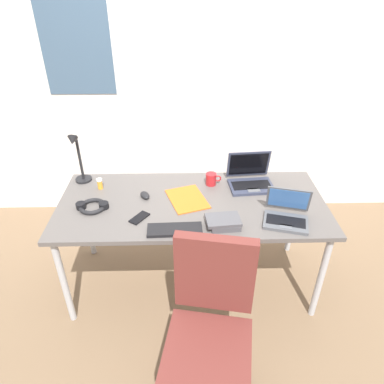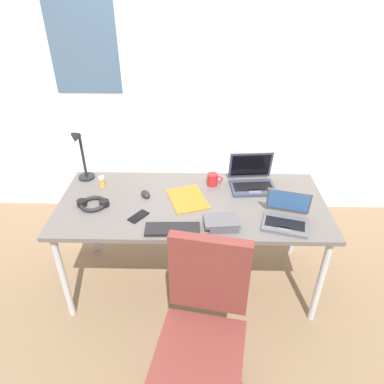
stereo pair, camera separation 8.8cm
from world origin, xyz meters
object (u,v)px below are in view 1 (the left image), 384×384
at_px(laptop_front_right, 250,179).
at_px(coffee_mug, 211,179).
at_px(book_stack, 224,222).
at_px(desk_lamp, 78,159).
at_px(computer_mouse, 145,195).
at_px(office_chair, 209,342).
at_px(paper_folder_front_right, 187,199).
at_px(pill_bottle, 100,184).
at_px(laptop_mid_desk, 286,215).
at_px(cell_phone, 139,218).
at_px(headphones, 92,206).
at_px(external_keyboard, 175,230).

bearing_deg(laptop_front_right, coffee_mug, 177.26).
bearing_deg(book_stack, coffee_mug, 95.06).
height_order(desk_lamp, computer_mouse, desk_lamp).
bearing_deg(office_chair, paper_folder_front_right, 96.96).
bearing_deg(pill_bottle, laptop_front_right, 1.40).
bearing_deg(office_chair, coffee_mug, 86.00).
bearing_deg(desk_lamp, paper_folder_front_right, -17.59).
height_order(laptop_mid_desk, cell_phone, laptop_mid_desk).
bearing_deg(pill_bottle, headphones, -90.85).
distance_m(desk_lamp, cell_phone, 0.68).
relative_size(laptop_mid_desk, external_keyboard, 0.98).
bearing_deg(laptop_front_right, office_chair, -108.94).
relative_size(laptop_mid_desk, pill_bottle, 4.09).
relative_size(external_keyboard, computer_mouse, 3.44).
distance_m(external_keyboard, book_stack, 0.30).
height_order(computer_mouse, headphones, headphones).
height_order(pill_bottle, office_chair, office_chair).
xyz_separation_m(book_stack, paper_folder_front_right, (-0.22, 0.29, -0.02)).
xyz_separation_m(laptop_front_right, book_stack, (-0.24, -0.48, -0.02)).
relative_size(coffee_mug, office_chair, 0.12).
distance_m(laptop_mid_desk, cell_phone, 0.92).
height_order(laptop_front_right, computer_mouse, laptop_front_right).
relative_size(computer_mouse, coffee_mug, 0.85).
bearing_deg(office_chair, cell_phone, 122.38).
height_order(book_stack, office_chair, office_chair).
distance_m(laptop_front_right, external_keyboard, 0.75).
xyz_separation_m(pill_bottle, office_chair, (0.72, -1.01, -0.38)).
bearing_deg(cell_phone, headphones, -165.54).
xyz_separation_m(book_stack, office_chair, (-0.12, -0.56, -0.37)).
bearing_deg(office_chair, book_stack, 78.22).
xyz_separation_m(external_keyboard, cell_phone, (-0.23, 0.13, -0.01)).
distance_m(desk_lamp, laptop_mid_desk, 1.48).
height_order(computer_mouse, book_stack, book_stack).
xyz_separation_m(laptop_mid_desk, cell_phone, (-0.92, 0.04, -0.04)).
relative_size(book_stack, paper_folder_front_right, 0.71).
height_order(laptop_mid_desk, book_stack, laptop_mid_desk).
bearing_deg(cell_phone, computer_mouse, 122.18).
bearing_deg(coffee_mug, pill_bottle, -177.14).
height_order(headphones, coffee_mug, coffee_mug).
relative_size(laptop_front_right, headphones, 1.55).
height_order(computer_mouse, cell_phone, computer_mouse).
bearing_deg(cell_phone, external_keyboard, 4.94).
xyz_separation_m(computer_mouse, coffee_mug, (0.47, 0.16, 0.03)).
relative_size(laptop_mid_desk, cell_phone, 2.37).
distance_m(laptop_front_right, headphones, 1.12).
bearing_deg(book_stack, paper_folder_front_right, 126.99).
bearing_deg(paper_folder_front_right, computer_mouse, 173.18).
bearing_deg(pill_bottle, external_keyboard, -42.62).
relative_size(desk_lamp, external_keyboard, 1.21).
relative_size(laptop_mid_desk, book_stack, 1.46).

